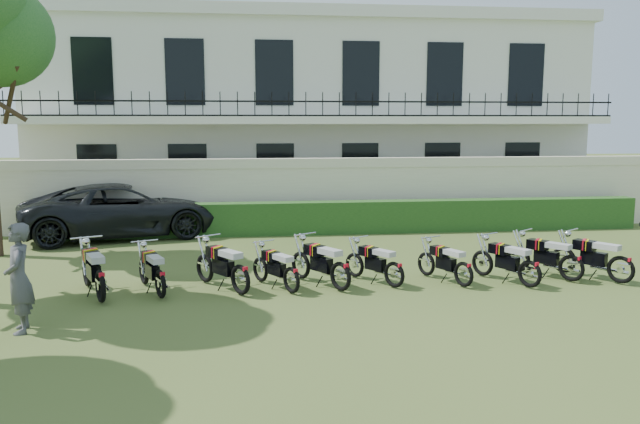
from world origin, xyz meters
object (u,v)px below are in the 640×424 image
object	(u,v)px
motorcycle_1	(160,277)
motorcycle_4	(341,269)
motorcycle_0	(100,278)
motorcycle_2	(240,272)
motorcycle_3	(291,274)
suv	(124,210)
inspector	(19,278)
motorcycle_5	(394,268)
motorcycle_7	(530,267)
motorcycle_8	(572,262)
motorcycle_6	(464,268)
motorcycle_9	(621,263)

from	to	relation	value
motorcycle_1	motorcycle_4	xyz separation A→B (m)	(3.60, 0.11, 0.03)
motorcycle_0	motorcycle_2	distance (m)	2.67
motorcycle_2	motorcycle_3	size ratio (longest dim) A/B	1.09
suv	motorcycle_3	bearing A→B (deg)	-161.71
inspector	motorcycle_5	bearing A→B (deg)	90.27
motorcycle_5	suv	bearing A→B (deg)	100.19
motorcycle_2	motorcycle_7	bearing A→B (deg)	-36.95
motorcycle_2	motorcycle_3	distance (m)	1.02
motorcycle_5	motorcycle_3	bearing A→B (deg)	149.96
motorcycle_7	motorcycle_0	bearing A→B (deg)	151.23
motorcycle_5	suv	world-z (taller)	suv
motorcycle_4	motorcycle_7	size ratio (longest dim) A/B	1.01
motorcycle_7	motorcycle_8	world-z (taller)	motorcycle_8
motorcycle_0	motorcycle_5	distance (m)	5.88
motorcycle_3	inspector	distance (m)	4.97
motorcycle_2	suv	bearing A→B (deg)	81.70
motorcycle_0	inspector	size ratio (longest dim) A/B	1.02
motorcycle_6	inspector	size ratio (longest dim) A/B	0.84
motorcycle_1	motorcycle_5	distance (m)	4.77
motorcycle_5	suv	xyz separation A→B (m)	(-6.76, 6.71, 0.38)
motorcycle_3	motorcycle_1	bearing A→B (deg)	150.28
motorcycle_2	motorcycle_7	world-z (taller)	motorcycle_2
motorcycle_3	motorcycle_8	xyz separation A→B (m)	(6.12, 0.22, 0.04)
motorcycle_8	motorcycle_4	bearing A→B (deg)	144.93
suv	motorcycle_9	bearing A→B (deg)	-136.15
motorcycle_1	motorcycle_8	distance (m)	8.71
motorcycle_0	motorcycle_2	xyz separation A→B (m)	(2.66, 0.23, -0.02)
motorcycle_6	motorcycle_9	bearing A→B (deg)	-28.53
motorcycle_4	motorcycle_9	world-z (taller)	motorcycle_4
motorcycle_0	motorcycle_4	size ratio (longest dim) A/B	1.14
motorcycle_8	suv	bearing A→B (deg)	110.95
motorcycle_1	motorcycle_2	bearing A→B (deg)	-21.48
motorcycle_1	motorcycle_7	world-z (taller)	motorcycle_7
motorcycle_3	motorcycle_7	bearing A→B (deg)	-32.97
motorcycle_1	motorcycle_8	bearing A→B (deg)	-21.78
motorcycle_7	inspector	world-z (taller)	inspector
motorcycle_3	motorcycle_5	world-z (taller)	motorcycle_5
motorcycle_6	inspector	bearing A→B (deg)	166.10
motorcycle_8	motorcycle_5	bearing A→B (deg)	143.39
inspector	motorcycle_0	bearing A→B (deg)	132.31
motorcycle_4	motorcycle_7	bearing A→B (deg)	-36.36
motorcycle_6	motorcycle_8	bearing A→B (deg)	-22.74
motorcycle_3	motorcycle_5	bearing A→B (deg)	-26.25
motorcycle_8	inspector	xyz separation A→B (m)	(-10.75, -1.97, 0.46)
motorcycle_0	motorcycle_3	world-z (taller)	motorcycle_0
motorcycle_9	motorcycle_6	bearing A→B (deg)	142.44
motorcycle_6	suv	size ratio (longest dim) A/B	0.27
motorcycle_4	suv	bearing A→B (deg)	95.64
motorcycle_1	motorcycle_3	world-z (taller)	motorcycle_1
motorcycle_0	motorcycle_8	xyz separation A→B (m)	(9.80, 0.47, -0.04)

